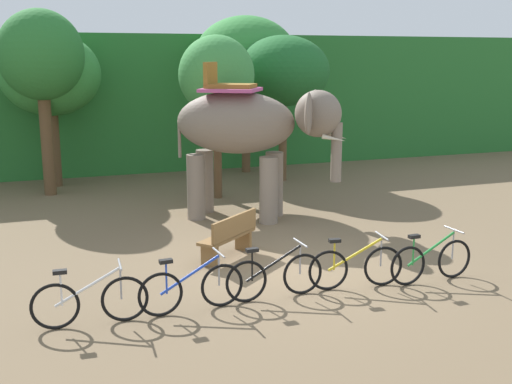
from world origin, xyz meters
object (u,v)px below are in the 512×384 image
elephant (249,129)px  bike_white (90,301)px  bike_blue (192,288)px  tree_center_left (217,76)px  bike_yellow (356,267)px  tree_center_right (283,72)px  wooden_bench (230,235)px  tree_left (246,55)px  bike_black (275,276)px  bike_green (431,261)px  tree_right (41,57)px  tree_center (50,75)px

elephant → bike_white: bearing=-129.2°
elephant → bike_blue: (-2.72, -5.21, -1.82)m
tree_center_left → bike_yellow: 8.13m
tree_center_right → wooden_bench: 8.58m
bike_blue → bike_yellow: size_ratio=1.00×
bike_blue → wooden_bench: bike_blue is taller
tree_left → bike_black: size_ratio=3.06×
tree_center_right → bike_black: tree_center_right is taller
bike_black → bike_green: same height
tree_right → bike_yellow: tree_right is taller
bike_white → bike_black: (2.95, 0.08, 0.00)m
tree_center_left → tree_left: bearing=60.4°
tree_left → bike_black: bearing=-106.2°
tree_right → bike_yellow: 11.24m
bike_white → bike_green: same height
bike_white → tree_right: bearing=91.9°
tree_right → bike_blue: (1.85, -9.61, -3.51)m
tree_right → tree_left: bearing=13.7°
tree_center → tree_center_left: bearing=-37.3°
bike_yellow → bike_green: bearing=-6.7°
tree_center_left → bike_yellow: size_ratio=2.63×
tree_center_left → bike_yellow: bearing=-87.8°
tree_center_right → bike_green: tree_center_right is taller
tree_center → bike_blue: 11.35m
tree_center → bike_blue: (1.61, -10.82, -2.99)m
tree_right → bike_black: size_ratio=3.04×
tree_center_right → bike_blue: tree_center_right is taller
elephant → bike_yellow: size_ratio=2.37×
tree_center_left → bike_blue: (-2.61, -7.60, -3.00)m
tree_center_right → bike_yellow: 10.04m
tree_center_left → bike_yellow: (0.29, -7.55, -3.00)m
tree_center → bike_green: 12.79m
tree_center → elephant: 7.19m
wooden_bench → tree_left: bearing=69.5°
tree_center → wooden_bench: 9.48m
elephant → wooden_bench: elephant is taller
bike_green → bike_white: bearing=179.0°
tree_right → tree_left: size_ratio=0.99×
tree_center_right → tree_center_left: bearing=-147.0°
tree_right → tree_center_left: size_ratio=1.16×
tree_right → tree_center_left: tree_right is taller
tree_center_right → bike_black: bearing=-112.5°
elephant → bike_white: 6.97m
elephant → bike_green: bearing=-73.4°
tree_left → elephant: bearing=-107.9°
tree_center → wooden_bench: bearing=-71.0°
tree_center_left → bike_blue: tree_center_left is taller
tree_center → wooden_bench: size_ratio=3.28×
tree_left → wooden_bench: bearing=-110.5°
tree_center_right → bike_white: bearing=-126.0°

